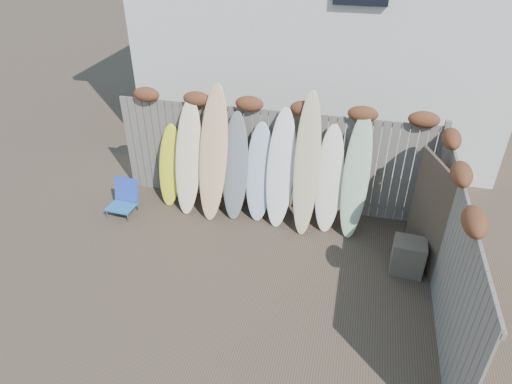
% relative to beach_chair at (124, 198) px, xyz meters
% --- Properties ---
extents(ground, '(80.00, 80.00, 0.00)m').
position_rel_beach_chair_xyz_m(ground, '(2.69, -1.44, -0.31)').
color(ground, '#493A2D').
extents(back_fence, '(6.05, 0.28, 2.24)m').
position_rel_beach_chair_xyz_m(back_fence, '(2.75, 0.95, 0.88)').
color(back_fence, slate).
rests_on(back_fence, ground).
extents(right_fence, '(0.28, 4.40, 2.24)m').
position_rel_beach_chair_xyz_m(right_fence, '(5.69, -1.19, 0.83)').
color(right_fence, slate).
rests_on(right_fence, ground).
extents(beach_chair, '(0.53, 0.57, 0.67)m').
position_rel_beach_chair_xyz_m(beach_chair, '(0.00, 0.00, 0.00)').
color(beach_chair, '#2260AE').
rests_on(beach_chair, ground).
extents(wooden_crate, '(0.54, 0.46, 0.60)m').
position_rel_beach_chair_xyz_m(wooden_crate, '(5.29, -0.48, -0.01)').
color(wooden_crate, '#483E36').
rests_on(wooden_crate, ground).
extents(lattice_panel, '(0.48, 1.21, 1.90)m').
position_rel_beach_chair_xyz_m(lattice_panel, '(5.53, -0.26, 0.64)').
color(lattice_panel, brown).
rests_on(lattice_panel, ground).
extents(surfboard_0, '(0.47, 0.58, 1.59)m').
position_rel_beach_chair_xyz_m(surfboard_0, '(0.75, 0.61, 0.49)').
color(surfboard_0, yellow).
rests_on(surfboard_0, ground).
extents(surfboard_1, '(0.53, 0.77, 2.15)m').
position_rel_beach_chair_xyz_m(surfboard_1, '(1.19, 0.51, 0.77)').
color(surfboard_1, '#FFE7C4').
rests_on(surfboard_1, ground).
extents(surfboard_2, '(0.57, 0.88, 2.47)m').
position_rel_beach_chair_xyz_m(surfboard_2, '(1.71, 0.48, 0.92)').
color(surfboard_2, '#F5AA73').
rests_on(surfboard_2, ground).
extents(surfboard_3, '(0.53, 0.73, 1.99)m').
position_rel_beach_chair_xyz_m(surfboard_3, '(2.11, 0.53, 0.68)').
color(surfboard_3, slate).
rests_on(surfboard_3, ground).
extents(surfboard_4, '(0.54, 0.68, 1.82)m').
position_rel_beach_chair_xyz_m(surfboard_4, '(2.56, 0.56, 0.60)').
color(surfboard_4, '#B1BFD6').
rests_on(surfboard_4, ground).
extents(surfboard_5, '(0.52, 0.76, 2.14)m').
position_rel_beach_chair_xyz_m(surfboard_5, '(2.97, 0.51, 0.76)').
color(surfboard_5, white).
rests_on(surfboard_5, ground).
extents(surfboard_6, '(0.50, 0.90, 2.49)m').
position_rel_beach_chair_xyz_m(surfboard_6, '(3.45, 0.44, 0.94)').
color(surfboard_6, beige).
rests_on(surfboard_6, ground).
extents(surfboard_7, '(0.52, 0.71, 1.92)m').
position_rel_beach_chair_xyz_m(surfboard_7, '(3.85, 0.53, 0.65)').
color(surfboard_7, white).
rests_on(surfboard_7, ground).
extents(surfboard_8, '(0.49, 0.79, 2.19)m').
position_rel_beach_chair_xyz_m(surfboard_8, '(4.31, 0.49, 0.78)').
color(surfboard_8, '#ABCBA5').
rests_on(surfboard_8, ground).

